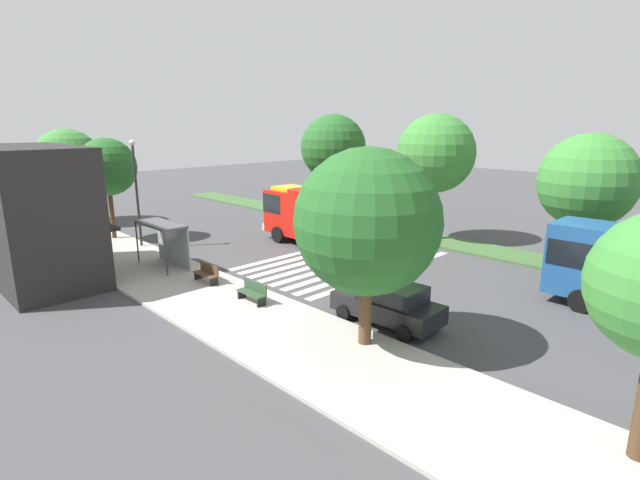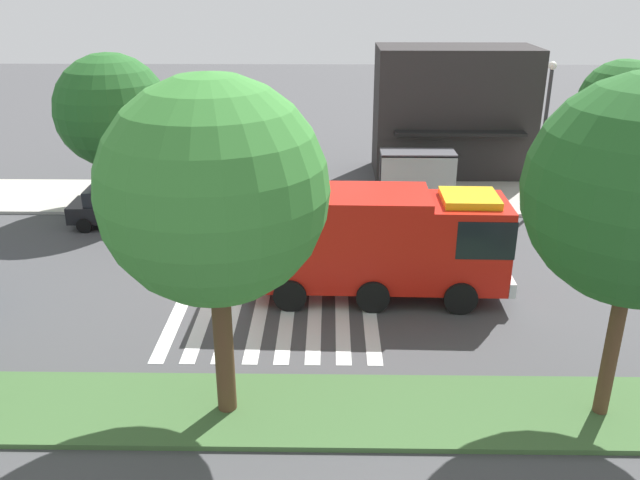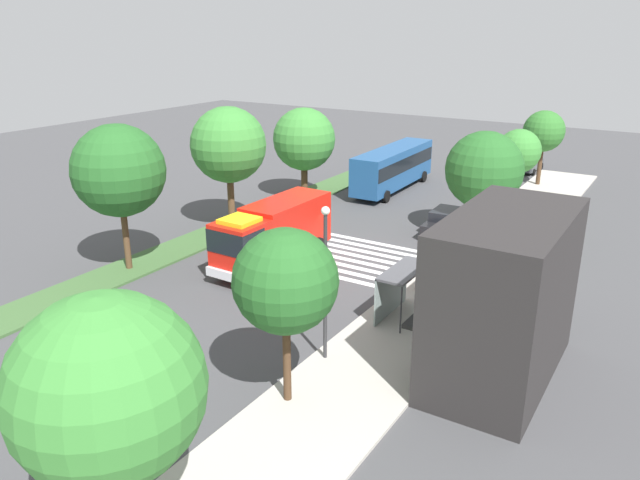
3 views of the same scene
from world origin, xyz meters
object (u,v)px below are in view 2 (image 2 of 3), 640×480
object	(u,v)px
median_tree_west	(214,192)
fire_truck	(383,238)
street_lamp	(545,126)
sidewalk_tree_east	(622,104)
sidewalk_tree_center	(112,111)
bus_stop_shelter	(418,168)
bench_west_of_shelter	(253,194)
parked_car_mid	(121,206)
bench_near_shelter	(333,194)

from	to	relation	value
median_tree_west	fire_truck	bearing A→B (deg)	56.79
fire_truck	street_lamp	bearing A→B (deg)	48.76
sidewalk_tree_east	median_tree_west	world-z (taller)	median_tree_west
street_lamp	median_tree_west	xyz separation A→B (m)	(-12.07, -15.10, 1.82)
street_lamp	sidewalk_tree_center	distance (m)	19.33
bus_stop_shelter	bench_west_of_shelter	size ratio (longest dim) A/B	2.19
parked_car_mid	bench_west_of_shelter	world-z (taller)	parked_car_mid
parked_car_mid	sidewalk_tree_center	distance (m)	4.39
bench_west_of_shelter	sidewalk_tree_center	distance (m)	7.37
bench_west_of_shelter	sidewalk_tree_center	world-z (taller)	sidewalk_tree_center
street_lamp	sidewalk_tree_center	world-z (taller)	sidewalk_tree_center
bench_west_of_shelter	bench_near_shelter	bearing A→B (deg)	0.00
bench_west_of_shelter	street_lamp	distance (m)	13.64
parked_car_mid	bench_west_of_shelter	size ratio (longest dim) A/B	2.83
bench_near_shelter	sidewalk_tree_east	bearing A→B (deg)	-2.00
bench_near_shelter	bench_west_of_shelter	distance (m)	3.80
bench_west_of_shelter	median_tree_west	size ratio (longest dim) A/B	0.19
bench_near_shelter	street_lamp	bearing A→B (deg)	-5.15
parked_car_mid	median_tree_west	size ratio (longest dim) A/B	0.54
bench_near_shelter	median_tree_west	distance (m)	17.02
sidewalk_tree_east	bench_near_shelter	bearing A→B (deg)	178.00
parked_car_mid	sidewalk_tree_east	bearing A→B (deg)	3.41
fire_truck	sidewalk_tree_center	bearing A→B (deg)	143.90
sidewalk_tree_center	sidewalk_tree_east	xyz separation A→B (m)	(22.71, 0.00, 0.38)
bench_near_shelter	street_lamp	distance (m)	10.03
bus_stop_shelter	median_tree_west	xyz separation A→B (m)	(-6.71, -15.94, 4.01)
parked_car_mid	median_tree_west	distance (m)	15.67
bus_stop_shelter	street_lamp	xyz separation A→B (m)	(5.36, -0.84, 2.19)
parked_car_mid	sidewalk_tree_center	bearing A→B (deg)	104.13
parked_car_mid	median_tree_west	world-z (taller)	median_tree_west
parked_car_mid	bus_stop_shelter	world-z (taller)	bus_stop_shelter
street_lamp	median_tree_west	size ratio (longest dim) A/B	0.80
fire_truck	bench_west_of_shelter	distance (m)	10.87
street_lamp	bench_near_shelter	bearing A→B (deg)	174.85
parked_car_mid	bus_stop_shelter	xyz separation A→B (m)	(13.31, 2.64, 1.01)
bus_stop_shelter	bench_near_shelter	bearing A→B (deg)	179.93
bench_west_of_shelter	median_tree_west	distance (m)	16.84
fire_truck	sidewalk_tree_east	distance (m)	14.48
bench_west_of_shelter	median_tree_west	xyz separation A→B (m)	(1.09, -15.95, 5.30)
bench_near_shelter	bench_west_of_shelter	xyz separation A→B (m)	(-3.80, 0.00, 0.00)
bench_west_of_shelter	sidewalk_tree_east	world-z (taller)	sidewalk_tree_east
sidewalk_tree_east	median_tree_west	distance (m)	21.91
fire_truck	sidewalk_tree_center	size ratio (longest dim) A/B	1.27
sidewalk_tree_east	fire_truck	bearing A→B (deg)	-141.47
sidewalk_tree_center	sidewalk_tree_east	bearing A→B (deg)	0.00
fire_truck	street_lamp	world-z (taller)	street_lamp
parked_car_mid	sidewalk_tree_center	size ratio (longest dim) A/B	0.64
parked_car_mid	sidewalk_tree_east	world-z (taller)	sidewalk_tree_east
median_tree_west	street_lamp	bearing A→B (deg)	51.36
parked_car_mid	sidewalk_tree_center	xyz separation A→B (m)	(-0.65, 2.20, 3.74)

